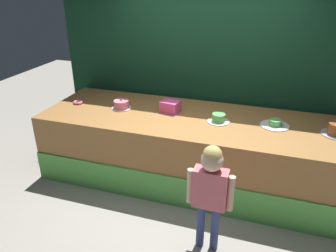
{
  "coord_description": "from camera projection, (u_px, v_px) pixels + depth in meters",
  "views": [
    {
      "loc": [
        0.88,
        -3.09,
        2.59
      ],
      "look_at": [
        -0.25,
        0.39,
        0.88
      ],
      "focal_mm": 34.66,
      "sensor_mm": 36.0,
      "label": 1
    }
  ],
  "objects": [
    {
      "name": "ground_plane",
      "position": [
        177.0,
        205.0,
        4.01
      ],
      "size": [
        12.0,
        12.0,
        0.0
      ],
      "primitive_type": "plane",
      "color": "gray"
    },
    {
      "name": "stage_platform",
      "position": [
        192.0,
        149.0,
        4.38
      ],
      "size": [
        3.97,
        1.33,
        0.92
      ],
      "color": "#9E6B38",
      "rests_on": "ground_plane"
    },
    {
      "name": "curtain_backdrop",
      "position": [
        207.0,
        65.0,
        4.62
      ],
      "size": [
        4.46,
        0.08,
        2.86
      ],
      "primitive_type": "cube",
      "color": "#113823",
      "rests_on": "ground_plane"
    },
    {
      "name": "child_figure",
      "position": [
        210.0,
        185.0,
        3.09
      ],
      "size": [
        0.46,
        0.21,
        1.19
      ],
      "color": "#3F4C8C",
      "rests_on": "ground_plane"
    },
    {
      "name": "pink_box",
      "position": [
        170.0,
        106.0,
        4.34
      ],
      "size": [
        0.27,
        0.23,
        0.15
      ],
      "primitive_type": "cube",
      "rotation": [
        0.0,
        0.0,
        -0.18
      ],
      "color": "#E64E9B",
      "rests_on": "stage_platform"
    },
    {
      "name": "donut",
      "position": [
        78.0,
        102.0,
        4.63
      ],
      "size": [
        0.14,
        0.14,
        0.04
      ],
      "primitive_type": "torus",
      "color": "pink",
      "rests_on": "stage_platform"
    },
    {
      "name": "cake_far_left",
      "position": [
        121.0,
        105.0,
        4.45
      ],
      "size": [
        0.27,
        0.27,
        0.14
      ],
      "color": "silver",
      "rests_on": "stage_platform"
    },
    {
      "name": "cake_center_left",
      "position": [
        219.0,
        118.0,
        4.05
      ],
      "size": [
        0.28,
        0.28,
        0.11
      ],
      "color": "white",
      "rests_on": "stage_platform"
    },
    {
      "name": "cake_center_right",
      "position": [
        275.0,
        124.0,
        3.94
      ],
      "size": [
        0.35,
        0.35,
        0.11
      ],
      "color": "white",
      "rests_on": "stage_platform"
    }
  ]
}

